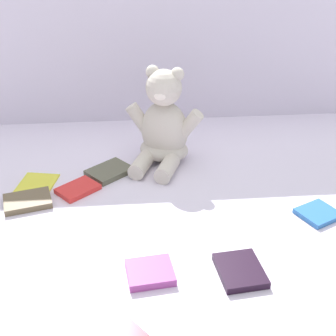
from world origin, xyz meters
name	(u,v)px	position (x,y,z in m)	size (l,w,h in m)	color
ground_plane	(163,181)	(0.00, 0.00, 0.00)	(3.20, 3.20, 0.00)	silver
backdrop_drape	(153,40)	(0.00, 0.46, 0.29)	(1.61, 0.03, 0.57)	silver
teddy_bear	(163,128)	(0.01, 0.13, 0.11)	(0.24, 0.24, 0.29)	beige
book_case_1	(150,272)	(-0.06, -0.38, 0.01)	(0.09, 0.10, 0.02)	#9A4190
book_case_2	(318,213)	(0.38, -0.20, 0.01)	(0.09, 0.09, 0.01)	#2964AA
book_case_3	(78,189)	(-0.24, -0.03, 0.01)	(0.08, 0.11, 0.01)	red
book_case_4	(109,171)	(-0.15, 0.06, 0.01)	(0.09, 0.12, 0.02)	#545440
book_case_5	(28,201)	(-0.36, -0.08, 0.01)	(0.09, 0.12, 0.02)	brown
book_case_6	(240,271)	(0.13, -0.39, 0.01)	(0.09, 0.11, 0.02)	black
book_case_7	(36,184)	(-0.36, 0.01, 0.00)	(0.10, 0.12, 0.01)	yellow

